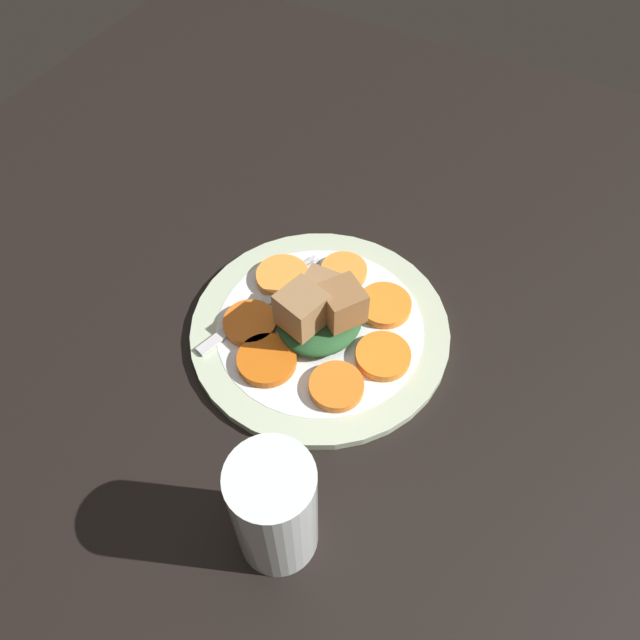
% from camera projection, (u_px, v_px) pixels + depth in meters
% --- Properties ---
extents(table_slab, '(1.20, 1.20, 0.02)m').
position_uv_depth(table_slab, '(320.00, 337.00, 0.67)').
color(table_slab, black).
rests_on(table_slab, ground).
extents(plate, '(0.27, 0.27, 0.01)m').
position_uv_depth(plate, '(320.00, 329.00, 0.66)').
color(plate, beige).
rests_on(plate, table_slab).
extents(carrot_slice_0, '(0.05, 0.05, 0.01)m').
position_uv_depth(carrot_slice_0, '(336.00, 386.00, 0.60)').
color(carrot_slice_0, orange).
rests_on(carrot_slice_0, plate).
extents(carrot_slice_1, '(0.06, 0.06, 0.01)m').
position_uv_depth(carrot_slice_1, '(383.00, 356.00, 0.62)').
color(carrot_slice_1, orange).
rests_on(carrot_slice_1, plate).
extents(carrot_slice_2, '(0.06, 0.06, 0.01)m').
position_uv_depth(carrot_slice_2, '(385.00, 305.00, 0.66)').
color(carrot_slice_2, orange).
rests_on(carrot_slice_2, plate).
extents(carrot_slice_3, '(0.05, 0.05, 0.01)m').
position_uv_depth(carrot_slice_3, '(344.00, 271.00, 0.69)').
color(carrot_slice_3, orange).
rests_on(carrot_slice_3, plate).
extents(carrot_slice_4, '(0.06, 0.06, 0.01)m').
position_uv_depth(carrot_slice_4, '(282.00, 276.00, 0.69)').
color(carrot_slice_4, '#F99539').
rests_on(carrot_slice_4, plate).
extents(carrot_slice_5, '(0.06, 0.06, 0.01)m').
position_uv_depth(carrot_slice_5, '(250.00, 323.00, 0.65)').
color(carrot_slice_5, orange).
rests_on(carrot_slice_5, plate).
extents(carrot_slice_6, '(0.06, 0.06, 0.01)m').
position_uv_depth(carrot_slice_6, '(267.00, 360.00, 0.62)').
color(carrot_slice_6, '#D56013').
rests_on(carrot_slice_6, plate).
extents(center_pile, '(0.10, 0.09, 0.06)m').
position_uv_depth(center_pile, '(320.00, 311.00, 0.63)').
color(center_pile, '#235128').
rests_on(center_pile, plate).
extents(fork, '(0.17, 0.07, 0.00)m').
position_uv_depth(fork, '(266.00, 302.00, 0.67)').
color(fork, silver).
rests_on(fork, plate).
extents(water_glass, '(0.07, 0.07, 0.13)m').
position_uv_depth(water_glass, '(275.00, 510.00, 0.48)').
color(water_glass, silver).
rests_on(water_glass, table_slab).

